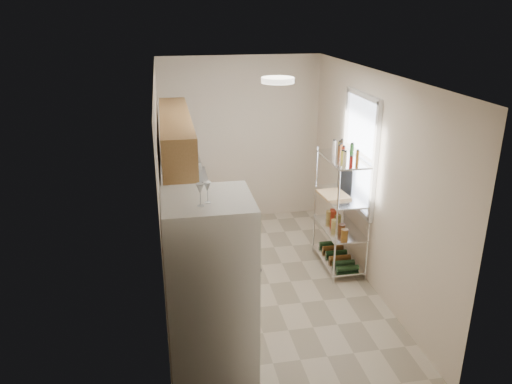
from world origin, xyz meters
TOP-DOWN VIEW (x-y plane):
  - room at (0.00, 0.00)m, footprint 2.52×4.42m
  - counter_run at (-0.92, 0.44)m, footprint 0.63×3.51m
  - upper_cabinets at (-1.05, 0.10)m, footprint 0.33×2.20m
  - range_hood at (-1.00, 0.90)m, footprint 0.50×0.60m
  - window at (1.23, 0.35)m, footprint 0.06×1.00m
  - bakers_rack at (1.00, 0.30)m, footprint 0.45×0.90m
  - ceiling_dome at (0.00, -0.30)m, footprint 0.34×0.34m
  - refrigerator at (-0.87, -1.56)m, footprint 0.75×0.75m
  - wine_glass_a at (-0.87, -1.66)m, footprint 0.06×0.06m
  - wine_glass_b at (-0.93, -1.72)m, footprint 0.07×0.07m
  - rice_cooker at (-0.97, 0.12)m, footprint 0.27×0.27m
  - frying_pan_large at (-0.96, 0.90)m, footprint 0.31×0.31m
  - frying_pan_small at (-0.90, 1.21)m, footprint 0.34×0.34m
  - cutting_board at (0.89, 0.30)m, footprint 0.35×0.44m
  - espresso_machine at (1.14, 0.57)m, footprint 0.23×0.29m
  - storage_bag at (1.00, 0.53)m, footprint 0.11×0.14m

SIDE VIEW (x-z plane):
  - counter_run at x=-0.92m, z-range 0.00..0.90m
  - storage_bag at x=1.00m, z-range 0.56..0.71m
  - refrigerator at x=-0.87m, z-range 0.00..1.82m
  - frying_pan_large at x=-0.96m, z-range 0.90..0.95m
  - frying_pan_small at x=-0.90m, z-range 0.90..0.95m
  - rice_cooker at x=-0.97m, z-range 0.90..1.12m
  - cutting_board at x=0.89m, z-range 1.01..1.04m
  - bakers_rack at x=1.00m, z-range 0.24..1.97m
  - espresso_machine at x=1.14m, z-range 1.01..1.30m
  - room at x=0.00m, z-range -0.01..2.61m
  - range_hood at x=-1.00m, z-range 1.33..1.45m
  - window at x=1.23m, z-range 0.82..2.28m
  - upper_cabinets at x=-1.05m, z-range 1.45..2.17m
  - wine_glass_a at x=-0.87m, z-range 1.82..1.99m
  - wine_glass_b at x=-0.93m, z-range 1.82..2.00m
  - ceiling_dome at x=0.00m, z-range 2.54..2.60m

